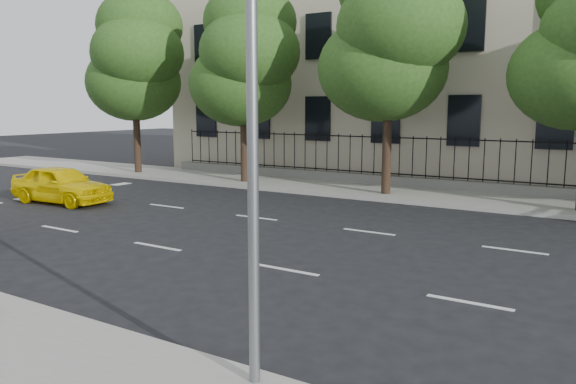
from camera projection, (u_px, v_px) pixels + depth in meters
name	position (u px, v px, depth m)	size (l,w,h in m)	color
ground	(216.00, 303.00, 10.43)	(120.00, 120.00, 0.00)	black
far_sidewalk	(441.00, 197.00, 22.18)	(60.00, 4.00, 0.15)	gray
lane_markings	(333.00, 248.00, 14.42)	(49.60, 4.62, 0.01)	silver
crosswalk	(8.00, 201.00, 21.59)	(0.50, 12.10, 0.01)	silver
iron_fence	(453.00, 178.00, 23.52)	(30.00, 0.50, 2.20)	slate
tree_a	(137.00, 57.00, 29.04)	(5.71, 5.31, 9.39)	#382619
tree_b	(246.00, 57.00, 25.44)	(5.53, 5.12, 8.97)	#382619
tree_c	(392.00, 33.00, 21.70)	(5.89, 5.50, 9.80)	#382619
yellow_taxi	(61.00, 184.00, 21.09)	(1.69, 4.19, 1.43)	#FFDD00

